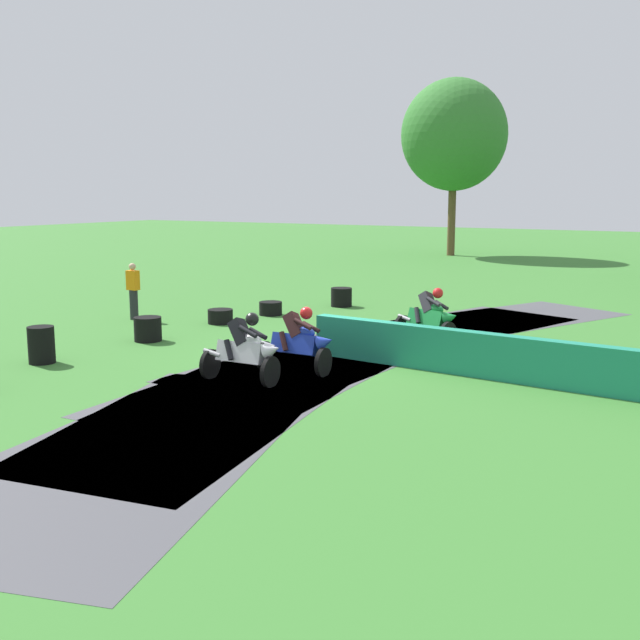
% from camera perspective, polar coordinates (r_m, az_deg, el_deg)
% --- Properties ---
extents(ground_plane, '(120.00, 120.00, 0.00)m').
position_cam_1_polar(ground_plane, '(17.09, 0.94, -2.67)').
color(ground_plane, '#38752D').
extents(track_asphalt, '(7.18, 21.97, 0.01)m').
position_cam_1_polar(track_asphalt, '(16.77, 2.63, -2.90)').
color(track_asphalt, '#47474C').
rests_on(track_asphalt, ground).
extents(safety_barrier, '(11.39, 1.28, 0.90)m').
position_cam_1_polar(safety_barrier, '(14.77, 18.55, -3.36)').
color(safety_barrier, '#1E8466').
rests_on(safety_barrier, ground).
extents(motorcycle_lead_green, '(1.73, 1.14, 1.42)m').
position_cam_1_polar(motorcycle_lead_green, '(18.72, 8.31, 0.28)').
color(motorcycle_lead_green, black).
rests_on(motorcycle_lead_green, ground).
extents(motorcycle_chase_blue, '(1.68, 0.87, 1.42)m').
position_cam_1_polar(motorcycle_chase_blue, '(15.41, -1.60, -1.63)').
color(motorcycle_chase_blue, black).
rests_on(motorcycle_chase_blue, ground).
extents(motorcycle_trailing_white, '(1.68, 0.82, 1.43)m').
position_cam_1_polar(motorcycle_trailing_white, '(14.64, -5.66, -2.23)').
color(motorcycle_trailing_white, black).
rests_on(motorcycle_trailing_white, ground).
extents(tire_stack_near, '(0.68, 0.68, 0.60)m').
position_cam_1_polar(tire_stack_near, '(24.28, 1.63, 1.74)').
color(tire_stack_near, black).
rests_on(tire_stack_near, ground).
extents(tire_stack_mid_a, '(0.68, 0.68, 0.40)m').
position_cam_1_polar(tire_stack_mid_a, '(22.64, -3.75, 0.88)').
color(tire_stack_mid_a, black).
rests_on(tire_stack_mid_a, ground).
extents(tire_stack_mid_b, '(0.70, 0.70, 0.40)m').
position_cam_1_polar(tire_stack_mid_b, '(21.32, -7.53, 0.27)').
color(tire_stack_mid_b, black).
rests_on(tire_stack_mid_b, ground).
extents(tire_stack_far, '(0.67, 0.67, 0.60)m').
position_cam_1_polar(tire_stack_far, '(19.12, -12.86, -0.67)').
color(tire_stack_far, black).
rests_on(tire_stack_far, ground).
extents(tire_stack_extra_a, '(0.56, 0.56, 0.80)m').
position_cam_1_polar(tire_stack_extra_a, '(17.30, -20.28, -1.77)').
color(tire_stack_extra_a, black).
rests_on(tire_stack_extra_a, ground).
extents(track_marshal, '(0.34, 0.24, 1.63)m').
position_cam_1_polar(track_marshal, '(22.36, -13.91, 2.11)').
color(track_marshal, '#232328').
rests_on(track_marshal, ground).
extents(traffic_cone, '(0.28, 0.28, 0.44)m').
position_cam_1_polar(traffic_cone, '(16.48, 21.94, -3.06)').
color(traffic_cone, orange).
rests_on(traffic_cone, ground).
extents(tree_far_right, '(5.96, 5.96, 9.93)m').
position_cam_1_polar(tree_far_right, '(44.46, 10.08, 13.57)').
color(tree_far_right, brown).
rests_on(tree_far_right, ground).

